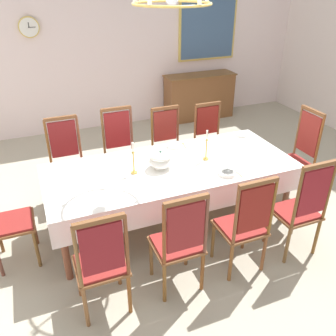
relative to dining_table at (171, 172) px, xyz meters
The scene contains 26 objects.
ground 0.72m from the dining_table, 90.00° to the right, with size 8.19×6.82×0.04m, color #AAA38E.
back_wall 3.55m from the dining_table, 90.00° to the left, with size 8.19×0.08×3.13m, color silver.
dining_table is the anchor object (origin of this frame).
tablecloth 0.01m from the dining_table, 90.00° to the left, with size 2.80×1.17×0.29m.
chair_south_a 1.43m from the dining_table, 136.49° to the right, with size 0.44×0.42×1.10m.
chair_north_a 1.43m from the dining_table, 136.44° to the left, with size 0.44×0.42×1.12m.
chair_south_b 1.04m from the dining_table, 108.27° to the right, with size 0.44×0.42×1.10m.
chair_north_b 1.04m from the dining_table, 108.21° to the left, with size 0.44×0.42×1.15m.
chair_south_c 1.06m from the dining_table, 69.71° to the right, with size 0.44×0.42×1.11m.
chair_north_c 1.06m from the dining_table, 69.66° to the left, with size 0.44×0.42×1.07m.
chair_south_d 1.43m from the dining_table, 43.68° to the right, with size 0.44×0.42×1.15m.
chair_north_d 1.43m from the dining_table, 43.49° to the left, with size 0.44×0.42×1.05m.
chair_head_west 1.80m from the dining_table, behind, with size 0.42×0.44×1.18m.
chair_head_east 1.80m from the dining_table, ahead, with size 0.42×0.44×1.19m.
soup_tureen 0.22m from the dining_table, behind, with size 0.27×0.27×0.21m.
candlestick_west 0.49m from the dining_table, behind, with size 0.07×0.07×0.36m.
candlestick_east 0.49m from the dining_table, ahead, with size 0.07×0.07×0.36m.
bowl_near_left 0.51m from the dining_table, 62.66° to the left, with size 0.19×0.19×0.04m.
bowl_near_right 0.64m from the dining_table, 40.38° to the right, with size 0.18×0.18×0.04m.
bowl_far_left 1.28m from the dining_table, 19.86° to the left, with size 0.16×0.16×0.03m.
spoon_primary 0.60m from the dining_table, 52.88° to the left, with size 0.04×0.18×0.01m.
spoon_secondary 0.72m from the dining_table, 32.44° to the right, with size 0.03×0.18×0.01m.
sideboard 3.67m from the dining_table, 58.55° to the left, with size 1.44×0.48×0.90m.
mounted_clock 3.75m from the dining_table, 108.66° to the left, with size 0.33×0.06×0.33m.
framed_painting 4.14m from the dining_table, 57.35° to the left, with size 1.23×0.05×1.17m.
chandelier 1.75m from the dining_table, 97.40° to the left, with size 0.74×0.73×0.66m.
Camera 1 is at (-1.36, -3.26, 2.68)m, focal length 38.25 mm.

